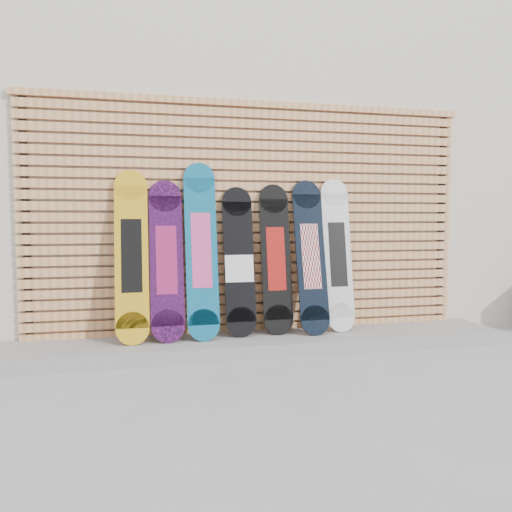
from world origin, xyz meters
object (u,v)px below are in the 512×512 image
(snowboard_3, at_px, (239,262))
(snowboard_6, at_px, (337,254))
(snowboard_1, at_px, (166,260))
(snowboard_0, at_px, (132,256))
(snowboard_2, at_px, (201,250))
(snowboard_5, at_px, (311,256))
(snowboard_4, at_px, (276,259))

(snowboard_3, height_order, snowboard_6, snowboard_6)
(snowboard_1, xyz_separation_m, snowboard_3, (0.66, 0.03, -0.04))
(snowboard_0, xyz_separation_m, snowboard_2, (0.61, 0.00, 0.04))
(snowboard_0, distance_m, snowboard_2, 0.61)
(snowboard_3, relative_size, snowboard_5, 0.95)
(snowboard_4, relative_size, snowboard_5, 0.97)
(snowboard_1, distance_m, snowboard_2, 0.32)
(snowboard_3, xyz_separation_m, snowboard_4, (0.35, 0.01, 0.03))
(snowboard_0, distance_m, snowboard_4, 1.31)
(snowboard_0, relative_size, snowboard_5, 1.04)
(snowboard_1, distance_m, snowboard_3, 0.66)
(snowboard_4, height_order, snowboard_5, snowboard_5)
(snowboard_2, height_order, snowboard_3, snowboard_2)
(snowboard_1, height_order, snowboard_4, snowboard_1)
(snowboard_6, bearing_deg, snowboard_4, 179.20)
(snowboard_4, bearing_deg, snowboard_5, -8.92)
(snowboard_1, xyz_separation_m, snowboard_2, (0.31, -0.00, 0.08))
(snowboard_1, bearing_deg, snowboard_3, 2.76)
(snowboard_1, height_order, snowboard_2, snowboard_2)
(snowboard_0, bearing_deg, snowboard_3, 2.15)
(snowboard_2, bearing_deg, snowboard_0, -179.86)
(snowboard_3, bearing_deg, snowboard_1, -177.24)
(snowboard_2, relative_size, snowboard_4, 1.13)
(snowboard_0, bearing_deg, snowboard_4, 1.99)
(snowboard_5, relative_size, snowboard_6, 0.99)
(snowboard_3, xyz_separation_m, snowboard_6, (0.96, 0.00, 0.06))
(snowboard_4, bearing_deg, snowboard_3, -178.43)
(snowboard_2, distance_m, snowboard_5, 1.03)
(snowboard_1, xyz_separation_m, snowboard_6, (1.62, 0.03, 0.02))
(snowboard_5, bearing_deg, snowboard_0, 179.82)
(snowboard_1, relative_size, snowboard_3, 1.04)
(snowboard_2, xyz_separation_m, snowboard_4, (0.70, 0.04, -0.09))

